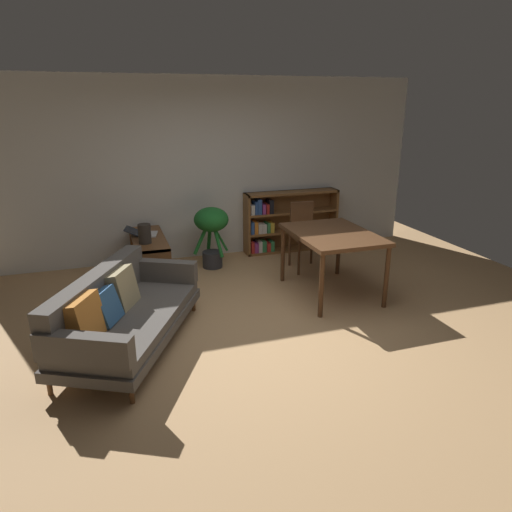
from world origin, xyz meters
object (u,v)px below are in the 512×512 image
(media_console, at_px, (150,258))
(dining_chair_near, at_px, (304,232))
(dining_table, at_px, (332,239))
(bookshelf, at_px, (284,222))
(desk_speaker, at_px, (145,234))
(potted_floor_plant, at_px, (211,227))
(fabric_couch, at_px, (121,312))
(open_laptop, at_px, (143,233))

(media_console, distance_m, dining_chair_near, 2.22)
(dining_table, distance_m, bookshelf, 1.90)
(media_console, height_order, bookshelf, bookshelf)
(desk_speaker, bearing_deg, bookshelf, 20.94)
(potted_floor_plant, relative_size, dining_chair_near, 0.94)
(media_console, xyz_separation_m, bookshelf, (2.22, 0.60, 0.19))
(desk_speaker, xyz_separation_m, dining_chair_near, (2.25, -0.01, -0.17))
(potted_floor_plant, relative_size, dining_table, 0.70)
(dining_table, height_order, bookshelf, bookshelf)
(fabric_couch, bearing_deg, open_laptop, 78.33)
(fabric_couch, relative_size, desk_speaker, 8.35)
(media_console, relative_size, dining_table, 0.96)
(open_laptop, xyz_separation_m, potted_floor_plant, (0.97, 0.02, -0.01))
(media_console, distance_m, open_laptop, 0.36)
(dining_table, bearing_deg, media_console, 148.91)
(media_console, relative_size, desk_speaker, 4.87)
(desk_speaker, distance_m, dining_table, 2.40)
(fabric_couch, xyz_separation_m, bookshelf, (2.69, 2.45, 0.10))
(media_console, relative_size, dining_chair_near, 1.28)
(fabric_couch, xyz_separation_m, dining_table, (2.58, 0.57, 0.35))
(open_laptop, height_order, desk_speaker, desk_speaker)
(dining_chair_near, bearing_deg, media_console, 172.70)
(fabric_couch, bearing_deg, bookshelf, 42.31)
(desk_speaker, distance_m, potted_floor_plant, 1.07)
(media_console, height_order, dining_chair_near, dining_chair_near)
(media_console, height_order, desk_speaker, desk_speaker)
(media_console, height_order, dining_table, dining_table)
(media_console, xyz_separation_m, open_laptop, (-0.06, 0.13, 0.32))
(fabric_couch, xyz_separation_m, dining_chair_near, (2.65, 1.57, 0.17))
(desk_speaker, xyz_separation_m, bookshelf, (2.29, 0.87, -0.24))
(potted_floor_plant, bearing_deg, fabric_couch, -124.68)
(dining_chair_near, xyz_separation_m, bookshelf, (0.04, 0.88, -0.06))
(fabric_couch, bearing_deg, potted_floor_plant, 55.32)
(fabric_couch, height_order, potted_floor_plant, potted_floor_plant)
(fabric_couch, distance_m, dining_table, 2.67)
(dining_chair_near, bearing_deg, desk_speaker, 179.80)
(fabric_couch, bearing_deg, dining_table, 12.43)
(media_console, height_order, open_laptop, open_laptop)
(open_laptop, xyz_separation_m, dining_table, (2.17, -1.41, 0.11))
(fabric_couch, height_order, media_console, fabric_couch)
(potted_floor_plant, distance_m, dining_chair_near, 1.34)
(open_laptop, height_order, bookshelf, bookshelf)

